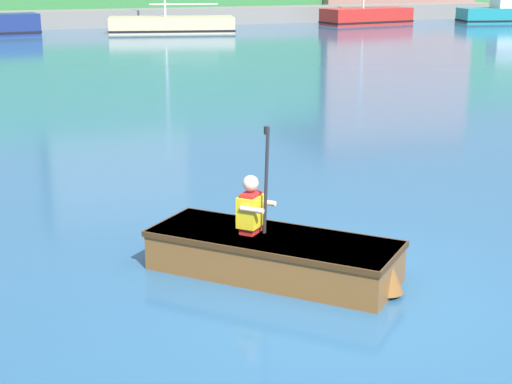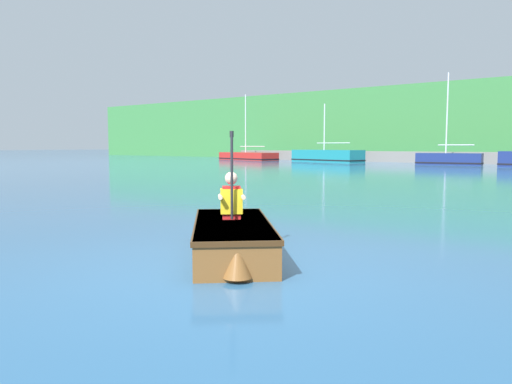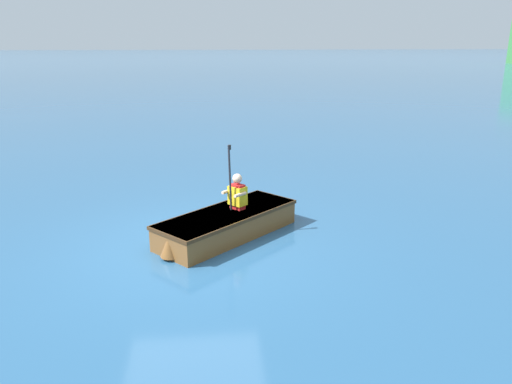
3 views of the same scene
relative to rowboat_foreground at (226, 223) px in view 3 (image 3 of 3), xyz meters
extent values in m
plane|color=#28567F|center=(0.44, -0.62, -0.25)|extent=(300.00, 300.00, 0.00)
cube|color=brown|center=(-0.03, 0.03, -0.03)|extent=(2.46, 2.55, 0.44)
cube|color=#432A13|center=(-0.03, 0.03, 0.16)|extent=(2.52, 2.61, 0.06)
cube|color=#432A13|center=(-0.03, 0.03, 0.15)|extent=(2.09, 2.17, 0.02)
cone|color=brown|center=(0.83, -0.89, -0.01)|extent=(0.46, 0.46, 0.39)
cube|color=brown|center=(-0.16, 0.17, 0.14)|extent=(0.75, 0.72, 0.03)
cube|color=red|center=(-0.21, 0.22, 0.41)|extent=(0.28, 0.28, 0.44)
cube|color=yellow|center=(-0.21, 0.22, 0.43)|extent=(0.36, 0.35, 0.33)
sphere|color=beige|center=(-0.21, 0.22, 0.74)|extent=(0.17, 0.17, 0.17)
cylinder|color=beige|center=(-0.25, 0.05, 0.50)|extent=(0.22, 0.23, 0.06)
cylinder|color=beige|center=(-0.03, 0.26, 0.50)|extent=(0.22, 0.23, 0.06)
cylinder|color=#232328|center=(-0.08, 0.09, 0.78)|extent=(0.08, 0.08, 1.15)
cylinder|color=black|center=(-0.08, 0.09, 1.32)|extent=(0.05, 0.05, 0.08)
camera|label=1|loc=(-2.99, -7.19, 2.92)|focal=55.00mm
camera|label=2|loc=(4.12, -4.82, 1.17)|focal=35.00mm
camera|label=3|loc=(8.08, -0.25, 3.05)|focal=35.00mm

